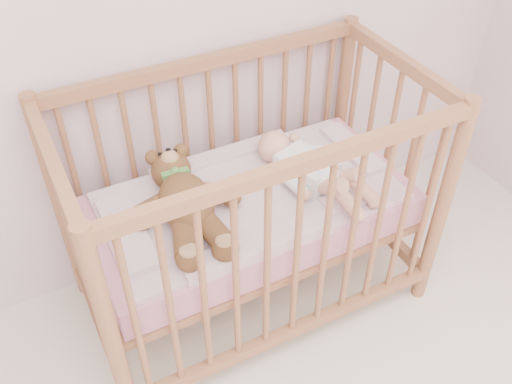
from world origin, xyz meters
TOP-DOWN VIEW (x-y plane):
  - crib at (0.47, 1.60)m, footprint 1.36×0.76m
  - mattress at (0.47, 1.60)m, footprint 1.22×0.62m
  - blanket at (0.47, 1.60)m, footprint 1.10×0.58m
  - baby at (0.71, 1.58)m, footprint 0.45×0.64m
  - teddy_bear at (0.21, 1.58)m, footprint 0.48×0.64m

SIDE VIEW (x-z plane):
  - mattress at x=0.47m, z-range 0.42..0.55m
  - crib at x=0.47m, z-range 0.00..1.00m
  - blanket at x=0.47m, z-range 0.53..0.59m
  - baby at x=0.71m, z-range 0.56..0.71m
  - teddy_bear at x=0.21m, z-range 0.56..0.73m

